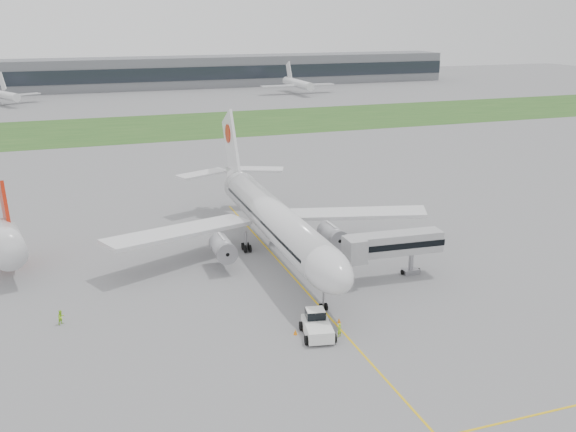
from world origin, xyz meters
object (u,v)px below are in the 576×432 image
object	(u,v)px
jet_bridge	(389,245)
neighbor_aircraft	(6,241)
pushback_tug	(317,325)
airliner	(271,216)
ground_crew_near	(339,330)

from	to	relation	value
jet_bridge	neighbor_aircraft	xyz separation A→B (m)	(-46.81, 16.76, 0.35)
pushback_tug	jet_bridge	size ratio (longest dim) A/B	0.39
airliner	ground_crew_near	size ratio (longest dim) A/B	35.05
pushback_tug	ground_crew_near	world-z (taller)	pushback_tug
pushback_tug	neighbor_aircraft	distance (m)	43.05
neighbor_aircraft	ground_crew_near	bearing A→B (deg)	-50.28
neighbor_aircraft	jet_bridge	bearing A→B (deg)	-29.49
ground_crew_near	neighbor_aircraft	world-z (taller)	neighbor_aircraft
ground_crew_near	jet_bridge	bearing A→B (deg)	-159.22
pushback_tug	airliner	bearing A→B (deg)	93.65
ground_crew_near	neighbor_aircraft	size ratio (longest dim) A/B	0.10
neighbor_aircraft	pushback_tug	bearing A→B (deg)	-50.91
airliner	pushback_tug	distance (m)	25.67
pushback_tug	ground_crew_near	distance (m)	2.46
pushback_tug	jet_bridge	distance (m)	18.80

